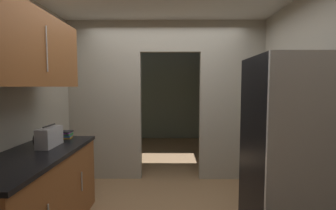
% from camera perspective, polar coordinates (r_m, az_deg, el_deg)
% --- Properties ---
extents(kitchen_partition, '(3.20, 0.12, 2.61)m').
position_cam_1_polar(kitchen_partition, '(3.97, -0.90, 2.09)').
color(kitchen_partition, '#ADA899').
rests_on(kitchen_partition, ground).
extents(adjoining_room_shell, '(3.20, 3.23, 2.61)m').
position_cam_1_polar(adjoining_room_shell, '(6.09, -0.13, 2.10)').
color(adjoining_room_shell, gray).
rests_on(adjoining_room_shell, ground).
extents(refrigerator, '(0.78, 0.73, 1.81)m').
position_cam_1_polar(refrigerator, '(2.48, 27.95, -11.05)').
color(refrigerator, black).
rests_on(refrigerator, ground).
extents(lower_cabinet_run, '(0.68, 1.69, 0.90)m').
position_cam_1_polar(lower_cabinet_run, '(2.84, -29.29, -18.83)').
color(lower_cabinet_run, brown).
rests_on(lower_cabinet_run, ground).
extents(upper_cabinet_counterside, '(0.36, 1.52, 0.71)m').
position_cam_1_polar(upper_cabinet_counterside, '(2.65, -30.48, 11.46)').
color(upper_cabinet_counterside, brown).
extents(boombox, '(0.15, 0.36, 0.24)m').
position_cam_1_polar(boombox, '(2.91, -26.45, -6.83)').
color(boombox, '#B2B2B7').
rests_on(boombox, lower_cabinet_run).
extents(book_stack, '(0.15, 0.17, 0.09)m').
position_cam_1_polar(book_stack, '(3.29, -23.09, -6.51)').
color(book_stack, gold).
rests_on(book_stack, lower_cabinet_run).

